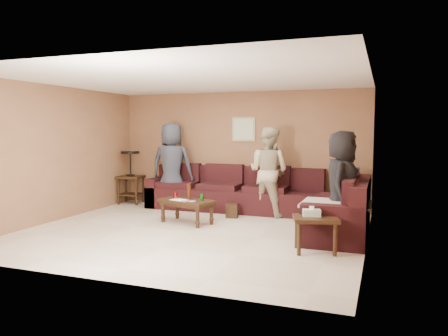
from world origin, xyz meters
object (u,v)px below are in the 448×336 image
person_left (172,165)px  waste_bin (232,211)px  person_right (342,185)px  coffee_table (187,203)px  end_table_left (131,176)px  side_table_right (315,222)px  person_middle (268,171)px  sectional_sofa (264,201)px

person_left → waste_bin: bearing=151.5°
waste_bin → person_right: (2.11, -0.90, 0.70)m
coffee_table → person_left: (-0.97, 1.32, 0.55)m
end_table_left → person_left: (1.15, -0.18, 0.29)m
side_table_right → person_right: size_ratio=0.42×
person_left → person_middle: 2.17m
end_table_left → waste_bin: size_ratio=4.47×
side_table_right → end_table_left: bearing=150.4°
coffee_table → end_table_left: end_table_left is taller
person_left → person_right: size_ratio=1.10×
side_table_right → sectional_sofa: bearing=122.2°
side_table_right → coffee_table: bearing=156.1°
end_table_left → person_left: person_left is taller
coffee_table → sectional_sofa: bearing=38.5°
coffee_table → person_right: person_right is taller
coffee_table → person_right: bearing=-2.7°
waste_bin → person_right: size_ratio=0.16×
end_table_left → person_left: bearing=-9.1°
end_table_left → side_table_right: size_ratio=1.70×
waste_bin → person_middle: bearing=37.1°
sectional_sofa → side_table_right: (1.27, -2.03, 0.10)m
sectional_sofa → waste_bin: sectional_sofa is taller
person_middle → coffee_table: bearing=61.2°
end_table_left → person_right: (4.83, -1.63, 0.21)m
coffee_table → person_middle: size_ratio=0.65×
sectional_sofa → person_right: person_right is taller
coffee_table → person_middle: person_middle is taller
end_table_left → person_left: 1.20m
side_table_right → waste_bin: 2.65m
person_right → person_left: bearing=72.0°
sectional_sofa → side_table_right: size_ratio=6.57×
end_table_left → person_middle: (3.32, -0.28, 0.25)m
person_left → person_middle: bearing=168.3°
coffee_table → person_right: size_ratio=0.68×
waste_bin → person_left: (-1.57, 0.55, 0.79)m
sectional_sofa → coffee_table: (-1.18, -0.94, 0.04)m
waste_bin → person_middle: (0.60, 0.45, 0.74)m
end_table_left → side_table_right: bearing=-29.6°
end_table_left → waste_bin: 2.86m
end_table_left → person_middle: bearing=-4.8°
side_table_right → person_right: person_right is taller
coffee_table → person_right: 2.76m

